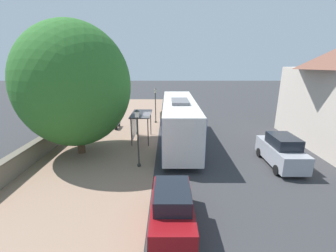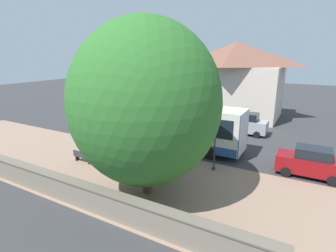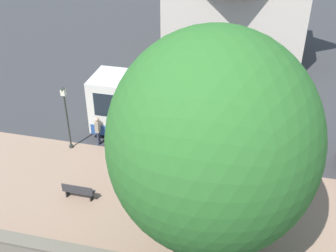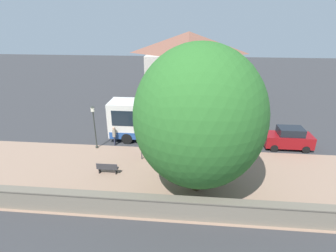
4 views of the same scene
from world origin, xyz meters
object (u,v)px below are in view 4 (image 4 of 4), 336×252
pedestrian (114,134)px  street_lamp_far (94,123)px  parked_car_behind_bus (288,138)px  bench (107,168)px  parked_car_far_lane (214,108)px  street_lamp_near (226,131)px  bus (172,120)px  bus_shelter (161,134)px  shade_tree (199,117)px

pedestrian → street_lamp_far: size_ratio=0.46×
pedestrian → parked_car_behind_bus: parked_car_behind_bus is taller
bench → parked_car_far_lane: bearing=-33.5°
street_lamp_near → bus: bearing=57.3°
bus → parked_car_behind_bus: bearing=-94.3°
street_lamp_near → street_lamp_far: size_ratio=1.00×
pedestrian → street_lamp_far: street_lamp_far is taller
street_lamp_far → parked_car_far_lane: bearing=-50.2°
bus → bus_shelter: size_ratio=3.51×
shade_tree → parked_car_behind_bus: bearing=-49.7°
bus → bench: 7.74m
bench → shade_tree: size_ratio=0.16×
bus → parked_car_behind_bus: bus is taller
street_lamp_near → parked_car_far_lane: 9.62m
parked_car_far_lane → street_lamp_near: bearing=-178.8°
street_lamp_near → bench: bearing=111.2°
bus → pedestrian: 5.39m
bus_shelter → street_lamp_far: street_lamp_far is taller
bus → shade_tree: bearing=-163.9°
pedestrian → parked_car_behind_bus: bearing=-86.8°
bench → street_lamp_near: street_lamp_near is taller
pedestrian → parked_car_far_lane: parked_car_far_lane is taller
street_lamp_near → parked_car_behind_bus: street_lamp_near is taller
shade_tree → pedestrian: bearing=50.7°
bench → street_lamp_far: (3.94, 2.22, 1.85)m
shade_tree → street_lamp_far: bearing=58.9°
pedestrian → shade_tree: shade_tree is taller
parked_car_behind_bus → parked_car_far_lane: bearing=38.6°
street_lamp_far → bus_shelter: bearing=-100.4°
shade_tree → parked_car_far_lane: (14.21, -2.10, -4.14)m
street_lamp_far → parked_car_behind_bus: 16.81m
shade_tree → parked_car_far_lane: 14.95m
shade_tree → parked_car_behind_bus: shade_tree is taller
street_lamp_far → parked_car_far_lane: 14.09m
bench → shade_tree: bearing=-101.3°
bus → street_lamp_near: street_lamp_near is taller
bench → parked_car_far_lane: (12.92, -8.55, 0.54)m
street_lamp_far → parked_car_behind_bus: bearing=-84.6°
parked_car_far_lane → bus: bearing=147.2°
street_lamp_near → street_lamp_far: (0.54, 10.98, -0.01)m
bus → parked_car_behind_bus: 10.28m
bus_shelter → parked_car_far_lane: size_ratio=0.77×
bus_shelter → pedestrian: bearing=67.9°
bus → bus_shelter: bearing=168.7°
bench → parked_car_far_lane: parked_car_far_lane is taller
parked_car_behind_bus → bench: bearing=110.9°
street_lamp_near → street_lamp_far: 10.99m
parked_car_behind_bus → bus_shelter: bearing=103.6°
bench → parked_car_behind_bus: (5.51, -14.46, 0.47)m
pedestrian → bus_shelter: bearing=-112.1°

